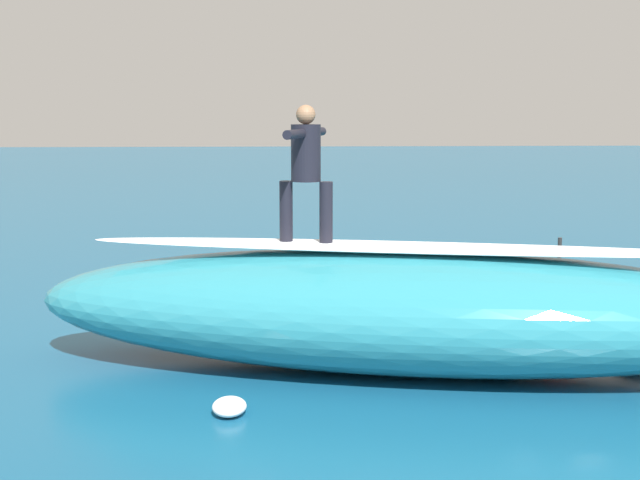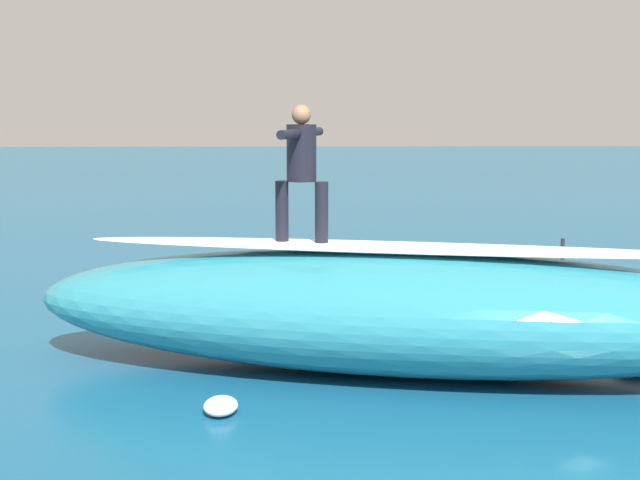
% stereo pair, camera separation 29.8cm
% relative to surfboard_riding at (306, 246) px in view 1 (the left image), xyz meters
% --- Properties ---
extents(ground_plane, '(120.00, 120.00, 0.00)m').
position_rel_surfboard_riding_xyz_m(ground_plane, '(-0.51, -2.65, -1.52)').
color(ground_plane, '#145175').
extents(wave_crest, '(9.62, 4.46, 1.49)m').
position_rel_surfboard_riding_xyz_m(wave_crest, '(-1.17, 0.27, -0.78)').
color(wave_crest, teal).
rests_on(wave_crest, ground_plane).
extents(wave_foam_lip, '(7.90, 2.58, 0.08)m').
position_rel_surfboard_riding_xyz_m(wave_foam_lip, '(-1.17, 0.27, 0.01)').
color(wave_foam_lip, white).
rests_on(wave_foam_lip, wave_crest).
extents(surfboard_riding, '(1.99, 1.02, 0.06)m').
position_rel_surfboard_riding_xyz_m(surfboard_riding, '(0.00, 0.00, 0.00)').
color(surfboard_riding, silver).
rests_on(surfboard_riding, wave_crest).
extents(surfer_riding, '(0.65, 1.55, 1.68)m').
position_rel_surfboard_riding_xyz_m(surfer_riding, '(0.00, -0.00, 1.01)').
color(surfer_riding, black).
rests_on(surfer_riding, surfboard_riding).
extents(surfboard_paddling, '(1.76, 1.74, 0.08)m').
position_rel_surfboard_riding_xyz_m(surfboard_paddling, '(-0.61, -4.76, -1.48)').
color(surfboard_paddling, '#33B2D1').
rests_on(surfboard_paddling, ground_plane).
extents(surfer_paddling, '(1.38, 1.36, 0.31)m').
position_rel_surfboard_riding_xyz_m(surfer_paddling, '(-0.70, -4.85, -1.31)').
color(surfer_paddling, black).
rests_on(surfer_paddling, surfboard_paddling).
extents(buoy_marker, '(0.65, 0.65, 1.11)m').
position_rel_surfboard_riding_xyz_m(buoy_marker, '(-4.26, -3.30, -1.19)').
color(buoy_marker, red).
rests_on(buoy_marker, ground_plane).
extents(foam_patch_near, '(0.38, 0.53, 0.17)m').
position_rel_surfboard_riding_xyz_m(foam_patch_near, '(0.89, 1.77, -1.44)').
color(foam_patch_near, white).
rests_on(foam_patch_near, ground_plane).
extents(foam_patch_mid, '(0.71, 0.74, 0.11)m').
position_rel_surfboard_riding_xyz_m(foam_patch_mid, '(-2.43, -0.35, -1.47)').
color(foam_patch_mid, white).
rests_on(foam_patch_mid, ground_plane).
extents(foam_patch_far, '(0.61, 0.70, 0.16)m').
position_rel_surfboard_riding_xyz_m(foam_patch_far, '(-4.06, 0.33, -1.44)').
color(foam_patch_far, white).
rests_on(foam_patch_far, ground_plane).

